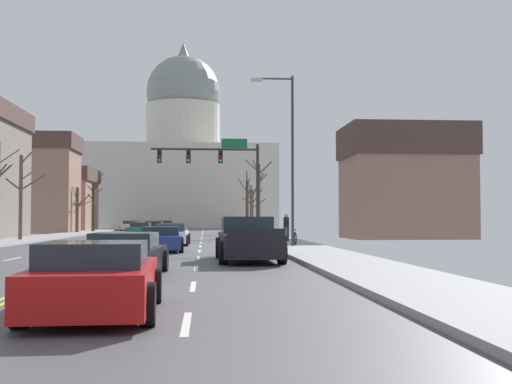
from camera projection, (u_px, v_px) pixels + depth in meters
ground at (131, 248)px, 33.33m from camera, size 20.00×180.00×0.20m
signal_gantry at (220, 166)px, 47.66m from camera, size 7.91×0.41×7.24m
street_lamp_right at (288, 146)px, 33.16m from camera, size 2.18×0.24×8.68m
capitol_building at (183, 167)px, 108.05m from camera, size 29.74×22.23×30.98m
sedan_near_00 at (172, 233)px, 43.25m from camera, size 2.10×4.71×1.21m
sedan_near_01 at (172, 235)px, 37.03m from camera, size 2.04×4.72×1.22m
sedan_near_02 at (161, 240)px, 30.05m from camera, size 2.21×4.47×1.15m
pickup_truck_near_03 at (248, 241)px, 23.61m from camera, size 2.32×5.73×1.60m
sedan_near_04 at (125, 255)px, 17.47m from camera, size 2.14×4.56×1.16m
sedan_near_05 at (96, 280)px, 10.47m from camera, size 2.10×4.26×1.18m
sedan_oncoming_00 at (140, 229)px, 56.76m from camera, size 2.12×4.71×1.15m
sedan_oncoming_01 at (154, 227)px, 69.86m from camera, size 2.21×4.33×1.21m
sedan_oncoming_02 at (130, 226)px, 79.53m from camera, size 2.04×4.52×1.20m
sedan_oncoming_03 at (166, 225)px, 90.85m from camera, size 1.96×4.34×1.15m
flank_building_01 at (45, 199)px, 78.54m from camera, size 11.74×9.53×7.55m
flank_building_02 at (18, 183)px, 65.74m from camera, size 11.80×6.55×10.00m
flank_building_03 at (405, 181)px, 49.13m from camera, size 9.26×6.62×8.49m
bare_tree_00 at (252, 209)px, 59.63m from camera, size 2.20×1.52×4.41m
bare_tree_01 at (22, 194)px, 42.78m from camera, size 2.48×1.52×5.84m
bare_tree_02 at (259, 196)px, 52.71m from camera, size 2.35×1.93×6.22m
bare_tree_04 at (247, 204)px, 64.33m from camera, size 1.41×2.12×5.98m
bare_tree_05 at (94, 205)px, 69.58m from camera, size 1.71×1.54×6.27m
bare_tree_06 at (251, 208)px, 72.43m from camera, size 1.40×3.10×5.23m
bare_tree_07 at (77, 209)px, 64.93m from camera, size 2.98×1.71×4.56m
pedestrian_00 at (286, 226)px, 39.34m from camera, size 0.35×0.34×1.68m
bicycle_parked at (294, 238)px, 34.37m from camera, size 0.12×1.77×0.85m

